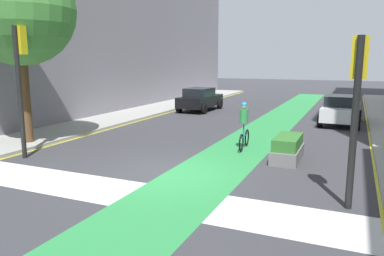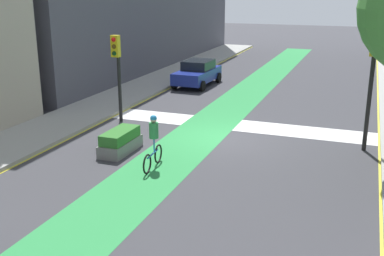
# 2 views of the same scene
# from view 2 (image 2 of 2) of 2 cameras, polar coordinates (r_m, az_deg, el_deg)

# --- Properties ---
(ground_plane) EXTENTS (120.00, 120.00, 0.00)m
(ground_plane) POSITION_cam_2_polar(r_m,az_deg,el_deg) (19.53, 4.01, -1.21)
(ground_plane) COLOR #38383D
(bike_lane_paint) EXTENTS (2.40, 60.00, 0.01)m
(bike_lane_paint) POSITION_cam_2_polar(r_m,az_deg,el_deg) (19.89, 0.65, -0.82)
(bike_lane_paint) COLOR #2D8C47
(bike_lane_paint) RESTS_ON ground_plane
(crosswalk_band) EXTENTS (12.00, 1.80, 0.01)m
(crosswalk_band) POSITION_cam_2_polar(r_m,az_deg,el_deg) (21.37, 5.54, 0.36)
(crosswalk_band) COLOR silver
(crosswalk_band) RESTS_ON ground_plane
(curb_stripe_left) EXTENTS (0.16, 60.00, 0.01)m
(curb_stripe_left) POSITION_cam_2_polar(r_m,az_deg,el_deg) (18.85, 21.80, -3.08)
(curb_stripe_left) COLOR yellow
(curb_stripe_left) RESTS_ON ground_plane
(sidewalk_right) EXTENTS (3.00, 60.00, 0.15)m
(sidewalk_right) POSITION_cam_2_polar(r_m,az_deg,el_deg) (22.68, -14.46, 1.05)
(sidewalk_right) COLOR #9E9E99
(sidewalk_right) RESTS_ON ground_plane
(curb_stripe_right) EXTENTS (0.16, 60.00, 0.01)m
(curb_stripe_right) POSITION_cam_2_polar(r_m,az_deg,el_deg) (21.90, -11.21, 0.52)
(curb_stripe_right) COLOR yellow
(curb_stripe_right) RESTS_ON ground_plane
(traffic_signal_near_right) EXTENTS (0.35, 0.52, 3.95)m
(traffic_signal_near_right) POSITION_cam_2_polar(r_m,az_deg,el_deg) (21.46, -9.02, 7.91)
(traffic_signal_near_right) COLOR black
(traffic_signal_near_right) RESTS_ON ground_plane
(traffic_signal_near_left) EXTENTS (0.35, 0.52, 4.57)m
(traffic_signal_near_left) POSITION_cam_2_polar(r_m,az_deg,el_deg) (18.35, 20.98, 6.80)
(traffic_signal_near_left) COLOR black
(traffic_signal_near_left) RESTS_ON ground_plane
(car_blue_right_near) EXTENTS (2.13, 4.25, 1.57)m
(car_blue_right_near) POSITION_cam_2_polar(r_m,az_deg,el_deg) (29.69, 0.66, 6.67)
(car_blue_right_near) COLOR navy
(car_blue_right_near) RESTS_ON ground_plane
(cyclist_in_lane) EXTENTS (0.32, 1.73, 1.86)m
(cyclist_in_lane) POSITION_cam_2_polar(r_m,az_deg,el_deg) (16.13, -4.69, -1.52)
(cyclist_in_lane) COLOR black
(cyclist_in_lane) RESTS_ON ground_plane
(median_planter) EXTENTS (0.88, 2.04, 0.85)m
(median_planter) POSITION_cam_2_polar(r_m,az_deg,el_deg) (17.94, -8.65, -1.66)
(median_planter) COLOR slate
(median_planter) RESTS_ON ground_plane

